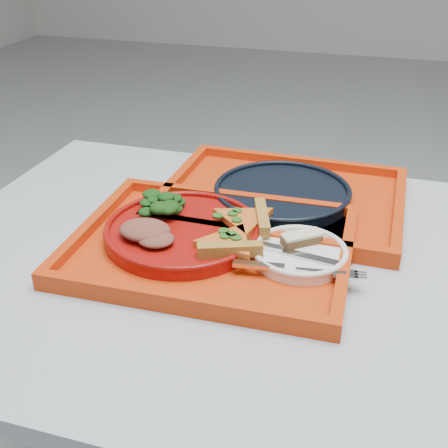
% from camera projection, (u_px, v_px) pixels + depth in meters
% --- Properties ---
extents(table, '(1.60, 0.80, 0.75)m').
position_uv_depth(table, '(404.00, 323.00, 0.88)').
color(table, '#A2AAB6').
rests_on(table, ground).
extents(tray_main, '(0.46, 0.36, 0.01)m').
position_uv_depth(tray_main, '(212.00, 248.00, 0.93)').
color(tray_main, red).
rests_on(tray_main, table).
extents(tray_far, '(0.45, 0.36, 0.01)m').
position_uv_depth(tray_far, '(282.00, 200.00, 1.08)').
color(tray_far, red).
rests_on(tray_far, table).
extents(dinner_plate, '(0.26, 0.26, 0.02)m').
position_uv_depth(dinner_plate, '(183.00, 233.00, 0.94)').
color(dinner_plate, maroon).
rests_on(dinner_plate, tray_main).
extents(side_plate, '(0.15, 0.15, 0.01)m').
position_uv_depth(side_plate, '(299.00, 255.00, 0.88)').
color(side_plate, white).
rests_on(side_plate, tray_main).
extents(navy_plate, '(0.26, 0.26, 0.02)m').
position_uv_depth(navy_plate, '(282.00, 194.00, 1.07)').
color(navy_plate, black).
rests_on(navy_plate, tray_far).
extents(pizza_slice_a, '(0.13, 0.14, 0.02)m').
position_uv_depth(pizza_slice_a, '(229.00, 240.00, 0.88)').
color(pizza_slice_a, orange).
rests_on(pizza_slice_a, dinner_plate).
extents(pizza_slice_b, '(0.15, 0.14, 0.02)m').
position_uv_depth(pizza_slice_b, '(244.00, 217.00, 0.95)').
color(pizza_slice_b, orange).
rests_on(pizza_slice_b, dinner_plate).
extents(salad_heap, '(0.08, 0.07, 0.04)m').
position_uv_depth(salad_heap, '(165.00, 202.00, 0.98)').
color(salad_heap, black).
rests_on(salad_heap, dinner_plate).
extents(meat_portion, '(0.09, 0.07, 0.03)m').
position_uv_depth(meat_portion, '(145.00, 230.00, 0.91)').
color(meat_portion, brown).
rests_on(meat_portion, dinner_plate).
extents(dessert_bar, '(0.07, 0.06, 0.02)m').
position_uv_depth(dessert_bar, '(302.00, 238.00, 0.90)').
color(dessert_bar, '#462C17').
rests_on(dessert_bar, side_plate).
extents(knife, '(0.19, 0.04, 0.01)m').
position_uv_depth(knife, '(293.00, 252.00, 0.87)').
color(knife, silver).
rests_on(knife, side_plate).
extents(fork, '(0.19, 0.05, 0.01)m').
position_uv_depth(fork, '(294.00, 269.00, 0.83)').
color(fork, silver).
rests_on(fork, side_plate).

